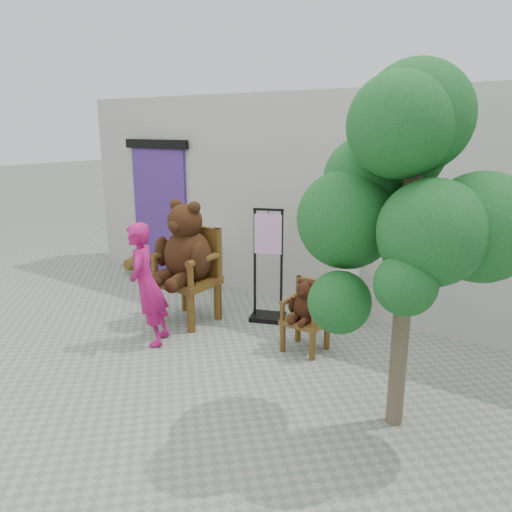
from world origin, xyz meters
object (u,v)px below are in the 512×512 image
at_px(chair_big, 187,255).
at_px(tree, 404,186).
at_px(chair_small, 307,308).
at_px(stool_bucket, 348,276).
at_px(cafe_table, 196,262).
at_px(display_stand, 268,278).
at_px(person, 147,285).

bearing_deg(chair_big, tree, -14.87).
xyz_separation_m(chair_small, stool_bucket, (0.04, 1.03, 0.13)).
height_order(chair_small, cafe_table, chair_small).
height_order(cafe_table, display_stand, display_stand).
bearing_deg(chair_big, display_stand, 36.30).
bearing_deg(display_stand, tree, -54.55).
xyz_separation_m(cafe_table, tree, (3.89, -1.90, 1.65)).
height_order(chair_big, stool_bucket, chair_big).
height_order(display_stand, stool_bucket, display_stand).
xyz_separation_m(stool_bucket, tree, (1.29, -1.95, 1.44)).
relative_size(chair_big, person, 1.11).
xyz_separation_m(person, cafe_table, (-0.93, 1.89, -0.29)).
relative_size(chair_small, display_stand, 0.57).
distance_m(chair_big, display_stand, 1.11).
height_order(chair_big, cafe_table, chair_big).
distance_m(chair_small, display_stand, 1.03).
relative_size(person, cafe_table, 2.07).
relative_size(display_stand, tree, 0.50).
relative_size(chair_small, person, 0.59).
distance_m(chair_big, chair_small, 1.79).
bearing_deg(chair_big, cafe_table, 127.04).
bearing_deg(tree, chair_big, 165.13).
bearing_deg(chair_big, chair_small, 3.49).
xyz_separation_m(person, display_stand, (0.75, 1.44, -0.15)).
height_order(cafe_table, stool_bucket, stool_bucket).
height_order(chair_big, person, chair_big).
height_order(chair_big, tree, tree).
height_order(cafe_table, tree, tree).
distance_m(chair_small, stool_bucket, 1.04).
xyz_separation_m(cafe_table, stool_bucket, (2.60, 0.05, 0.20)).
xyz_separation_m(display_stand, stool_bucket, (0.92, 0.50, 0.06)).
relative_size(chair_small, cafe_table, 1.22).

